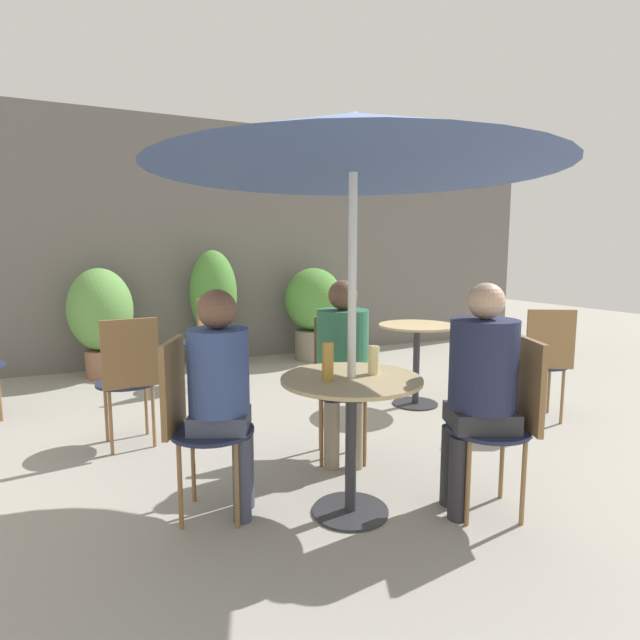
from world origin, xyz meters
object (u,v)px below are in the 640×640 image
Objects in this scene: bistro_chair_3 at (545,355)px; bistro_chair_5 at (129,371)px; beer_glass_1 at (328,362)px; bistro_chair_1 at (341,373)px; bistro_chair_0 at (508,410)px; potted_plant_0 at (101,314)px; potted_plant_1 at (214,306)px; cafe_table_near at (351,412)px; seated_person_1 at (343,355)px; seated_person_2 at (222,381)px; beer_glass_0 at (374,360)px; bistro_chair_2 at (192,412)px; bistro_chair_6 at (206,333)px; potted_plant_2 at (314,307)px; umbrella at (353,143)px; seated_person_0 at (480,379)px; cafe_table_far at (417,346)px.

bistro_chair_3 is 3.20m from bistro_chair_5.
bistro_chair_1 is at bearing 59.22° from beer_glass_1.
bistro_chair_0 is 4.49m from potted_plant_0.
potted_plant_1 is at bearing 2.29° from potted_plant_0.
seated_person_1 reaches higher than cafe_table_near.
seated_person_2 is 0.80m from beer_glass_0.
bistro_chair_2 is 1.00× the size of bistro_chair_6.
potted_plant_2 is 0.58× the size of umbrella.
cafe_table_near is 0.79× the size of bistro_chair_5.
seated_person_2 is (-0.88, -0.36, 0.00)m from seated_person_1.
bistro_chair_6 is 3.16m from umbrella.
beer_glass_0 is (1.15, -1.39, 0.25)m from bistro_chair_5.
bistro_chair_5 is 1.50m from seated_person_1.
beer_glass_1 is (-0.76, 0.25, 0.11)m from seated_person_0.
seated_person_0 reaches higher than bistro_chair_2.
potted_plant_1 reaches higher than bistro_chair_6.
potted_plant_0 reaches higher than cafe_table_near.
cafe_table_near is 0.61× the size of potted_plant_0.
beer_glass_1 reaches higher than beer_glass_0.
umbrella reaches higher than potted_plant_2.
cafe_table_near is 0.52× the size of potted_plant_1.
umbrella reaches higher than beer_glass_1.
beer_glass_1 is at bearing 44.16° from bistro_chair_3.
potted_plant_0 is (-0.55, 3.47, -0.02)m from seated_person_2.
bistro_chair_0 is at bearing -98.56° from potted_plant_2.
potted_plant_1 is 1.19× the size of potted_plant_2.
bistro_chair_0 is 1.00× the size of bistro_chair_1.
seated_person_0 is at bearing -115.32° from cafe_table_far.
bistro_chair_1 is 0.46× the size of umbrella.
potted_plant_0 is at bearing 105.28° from beer_glass_1.
seated_person_2 is at bearing 157.25° from cafe_table_near.
bistro_chair_3 is 0.67× the size of potted_plant_1.
bistro_chair_5 is 1.82m from beer_glass_0.
bistro_chair_0 is 4.02m from potted_plant_2.
bistro_chair_0 reaches higher than beer_glass_1.
cafe_table_near is 0.79× the size of bistro_chair_3.
bistro_chair_0 reaches higher than cafe_table_near.
seated_person_2 reaches higher than potted_plant_2.
potted_plant_0 is at bearing 139.26° from bistro_chair_1.
cafe_table_far is 1.46m from seated_person_1.
seated_person_1 is 1.02× the size of potted_plant_2.
bistro_chair_1 reaches higher than beer_glass_0.
potted_plant_1 is at bearing 88.55° from cafe_table_near.
seated_person_2 reaches higher than cafe_table_far.
bistro_chair_1 is 2.15m from bistro_chair_6.
seated_person_1 is at bearing -90.00° from bistro_chair_1.
umbrella is (-1.36, -3.65, 1.22)m from potted_plant_2.
cafe_table_far is at bearing -41.17° from potted_plant_0.
cafe_table_near is 3.77× the size of beer_glass_1.
potted_plant_0 reaches higher than bistro_chair_2.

